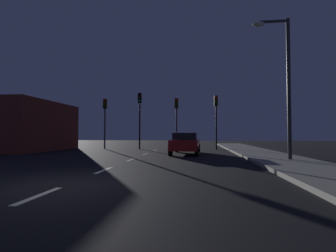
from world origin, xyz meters
The scene contains 14 objects.
ground_plane centered at (0.00, 7.00, 0.00)m, with size 80.00×80.00×0.00m, color black.
sidewalk_curb_right centered at (7.50, 7.00, 0.07)m, with size 3.00×40.00×0.15m, color gray.
lane_stripe_nearest centered at (0.00, -1.20, 0.00)m, with size 0.16×1.60×0.01m, color silver.
lane_stripe_second centered at (0.00, 2.60, 0.00)m, with size 0.16×1.60×0.01m, color silver.
lane_stripe_third centered at (0.00, 6.40, 0.00)m, with size 0.16×1.60×0.01m, color silver.
lane_stripe_fourth centered at (0.00, 10.20, 0.00)m, with size 0.16×1.60×0.01m, color silver.
lane_stripe_fifth centered at (0.00, 14.00, 0.00)m, with size 0.16×1.60×0.01m, color silver.
traffic_signal_far_left centered at (-4.97, 15.65, 3.23)m, with size 0.32×0.38×4.59m.
traffic_signal_center_left centered at (-1.70, 15.65, 3.55)m, with size 0.32×0.38×5.08m.
traffic_signal_center_right centered at (1.65, 15.65, 3.20)m, with size 0.32×0.38×4.54m.
traffic_signal_far_right centered at (5.12, 15.65, 3.32)m, with size 0.32×0.38×4.72m.
car_stopped_ahead centered at (2.68, 10.45, 0.74)m, with size 1.99×4.48×1.43m.
street_lamp_right centered at (7.53, 6.07, 4.17)m, with size 1.74×0.36×6.91m.
storefront_left centered at (-10.03, 12.69, 1.99)m, with size 4.07×7.91×3.98m, color maroon.
Camera 1 is at (3.40, -6.27, 1.33)m, focal length 26.50 mm.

